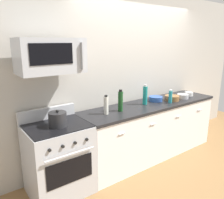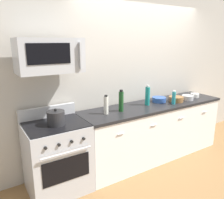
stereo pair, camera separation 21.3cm
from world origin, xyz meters
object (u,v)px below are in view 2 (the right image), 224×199
object	(u,v)px
bowl_white_ceramic	(195,95)
bowl_wooden_salad	(176,99)
bottle_dish_soap	(174,98)
bottle_sparkling_teal	(147,96)
stockpot	(56,118)
bowl_steel_prep	(188,97)
bottle_wine_green	(121,101)
microwave	(49,55)
range_oven	(57,156)
bottle_vinegar_white	(106,105)
bowl_blue_mixing	(159,99)

from	to	relation	value
bowl_white_ceramic	bowl_wooden_salad	xyz separation A→B (m)	(-0.53, -0.03, 0.01)
bowl_wooden_salad	bottle_dish_soap	bearing A→B (deg)	-149.99
bottle_sparkling_teal	stockpot	size ratio (longest dim) A/B	1.50
bowl_steel_prep	bottle_dish_soap	bearing A→B (deg)	-171.44
bottle_wine_green	stockpot	xyz separation A→B (m)	(-0.98, -0.03, -0.06)
bottle_wine_green	bottle_sparkling_teal	bearing A→B (deg)	4.77
microwave	stockpot	bearing A→B (deg)	-90.13
bottle_wine_green	bowl_steel_prep	bearing A→B (deg)	-3.43
range_oven	bowl_white_ceramic	distance (m)	2.64
microwave	bottle_vinegar_white	size ratio (longest dim) A/B	2.73
bottle_sparkling_teal	bottle_dish_soap	size ratio (longest dim) A/B	1.43
range_oven	bowl_blue_mixing	size ratio (longest dim) A/B	4.65
microwave	bowl_white_ceramic	size ratio (longest dim) A/B	5.01
microwave	bowl_wooden_salad	distance (m)	2.22
bowl_steel_prep	stockpot	size ratio (longest dim) A/B	0.91
bottle_wine_green	microwave	bearing A→B (deg)	176.29
bottle_sparkling_teal	stockpot	distance (m)	1.52
bottle_dish_soap	stockpot	distance (m)	1.92
stockpot	bowl_white_ceramic	bearing A→B (deg)	0.34
bottle_sparkling_teal	bowl_blue_mixing	xyz separation A→B (m)	(0.30, 0.04, -0.11)
bottle_vinegar_white	bowl_white_ceramic	size ratio (longest dim) A/B	1.84
bottle_vinegar_white	stockpot	xyz separation A→B (m)	(-0.73, -0.04, -0.04)
bottle_wine_green	bowl_steel_prep	xyz separation A→B (m)	(1.35, -0.08, -0.11)
bottle_vinegar_white	bowl_blue_mixing	distance (m)	1.09
bottle_vinegar_white	bowl_steel_prep	distance (m)	1.60
range_oven	bowl_wooden_salad	bearing A→B (deg)	-2.01
bowl_white_ceramic	bowl_steel_prep	bearing A→B (deg)	-167.06
bottle_sparkling_teal	stockpot	bearing A→B (deg)	-177.02
bottle_vinegar_white	bowl_white_ceramic	distance (m)	1.87
stockpot	microwave	bearing A→B (deg)	89.87
bowl_blue_mixing	bowl_wooden_salad	world-z (taller)	bowl_wooden_salad
bottle_sparkling_teal	bowl_wooden_salad	distance (m)	0.57
bottle_vinegar_white	bowl_wooden_salad	distance (m)	1.34
bottle_vinegar_white	bowl_white_ceramic	bearing A→B (deg)	-0.77
range_oven	bottle_sparkling_teal	distance (m)	1.64
bowl_blue_mixing	bowl_steel_prep	bearing A→B (deg)	-17.93
bowl_wooden_salad	stockpot	size ratio (longest dim) A/B	1.13
bottle_sparkling_teal	bottle_dish_soap	distance (m)	0.44
bottle_dish_soap	bowl_blue_mixing	bearing A→B (deg)	113.10
bottle_sparkling_teal	bottle_vinegar_white	size ratio (longest dim) A/B	1.18
bottle_dish_soap	microwave	bearing A→B (deg)	173.83
range_oven	bowl_blue_mixing	world-z (taller)	range_oven
range_oven	bowl_wooden_salad	distance (m)	2.13
range_oven	bottle_vinegar_white	size ratio (longest dim) A/B	3.92
bottle_sparkling_teal	bottle_wine_green	distance (m)	0.54
bottle_sparkling_teal	bottle_wine_green	xyz separation A→B (m)	(-0.54, -0.04, -0.00)
range_oven	bottle_sparkling_teal	bearing A→B (deg)	0.98
bottle_vinegar_white	bottle_wine_green	xyz separation A→B (m)	(0.25, -0.01, 0.02)
bottle_sparkling_teal	bottle_vinegar_white	xyz separation A→B (m)	(-0.79, -0.04, -0.02)
bottle_dish_soap	bowl_blue_mixing	xyz separation A→B (m)	(-0.10, 0.23, -0.06)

